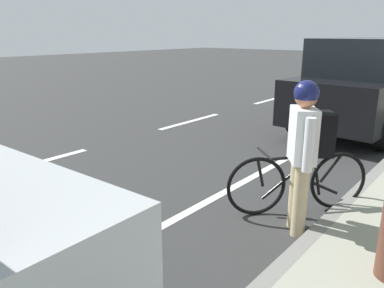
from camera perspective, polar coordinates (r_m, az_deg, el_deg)
lane_stripe_centre at (r=14.79m, az=15.66°, el=7.46°), size 0.14×40.00×0.01m
parked_suv_black_second at (r=9.38m, az=24.82°, el=8.17°), size 2.21×4.81×1.99m
bicycle_at_curb at (r=4.78m, az=15.55°, el=-5.43°), size 1.19×1.36×0.78m
cyclist_with_backpack at (r=4.12m, az=16.52°, el=0.07°), size 0.53×0.55×1.65m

